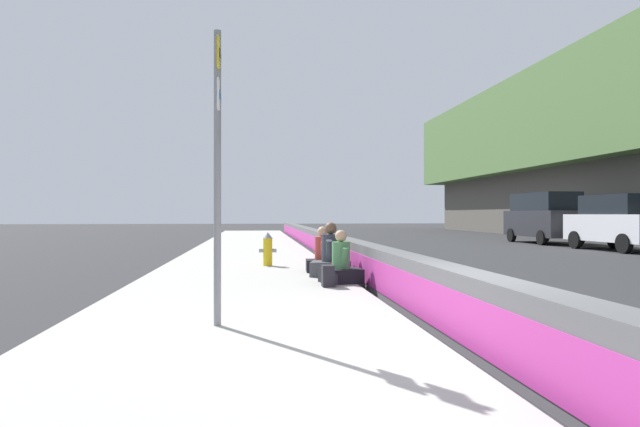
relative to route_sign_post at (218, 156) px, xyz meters
name	(u,v)px	position (x,y,z in m)	size (l,w,h in m)	color
ground_plane	(476,350)	(-0.99, -2.87, -2.21)	(160.00, 160.00, 0.00)	#2B2B2D
sidewalk_strip	(233,350)	(-0.99, -0.22, -2.14)	(80.00, 4.40, 0.14)	#A8A59E
jersey_barrier	(475,312)	(-0.99, -2.87, -1.79)	(76.00, 0.45, 0.85)	#545456
route_sign_post	(218,156)	(0.00, 0.00, 0.00)	(0.44, 0.09, 3.60)	gray
fire_hydrant	(268,249)	(7.88, -0.77, -1.62)	(0.26, 0.46, 0.88)	gold
seated_person_foreground	(341,266)	(4.03, -2.13, -1.74)	(0.78, 0.86, 1.04)	black
seated_person_middle	(331,259)	(5.28, -2.10, -1.70)	(0.90, 0.99, 1.18)	#424247
seated_person_rear	(322,258)	(6.19, -2.02, -1.74)	(0.68, 0.79, 1.06)	black
backpack	(329,276)	(3.48, -1.82, -1.88)	(0.32, 0.28, 0.40)	#232328
parked_car_fourth	(619,222)	(14.34, -15.14, -1.03)	(4.86, 2.20, 2.28)	silver
parked_car_midline	(544,217)	(20.14, -15.02, -0.86)	(5.12, 2.14, 2.56)	#28282D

